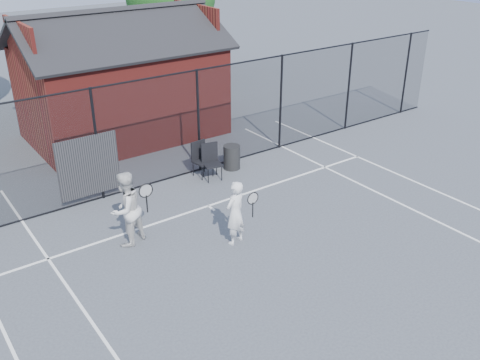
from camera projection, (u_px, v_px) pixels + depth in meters
ground at (283, 260)px, 11.52m from camera, size 80.00×80.00×0.00m
court_lines at (326, 291)px, 10.55m from camera, size 11.02×18.00×0.01m
fence at (157, 133)px, 14.38m from camera, size 22.04×3.00×3.00m
clubhouse at (122, 88)px, 17.66m from camera, size 6.50×4.36×4.19m
player_front at (235, 213)px, 11.84m from camera, size 0.72×0.57×1.52m
player_back at (126, 209)px, 11.77m from camera, size 1.04×0.93×1.74m
chair_left at (203, 160)px, 15.11m from camera, size 0.53×0.55×1.00m
chair_right at (212, 163)px, 14.94m from camera, size 0.58×0.59×1.01m
waste_bin at (232, 157)px, 15.66m from camera, size 0.51×0.51×0.72m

